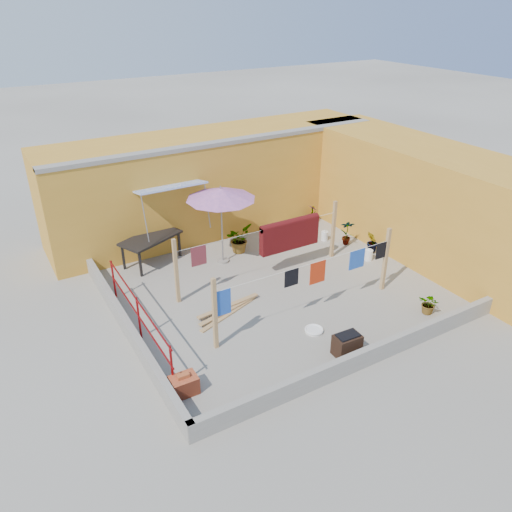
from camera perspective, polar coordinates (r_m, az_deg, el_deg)
name	(u,v)px	position (r m, az deg, el deg)	size (l,w,h in m)	color
ground	(276,290)	(13.53, 2.33, -3.89)	(80.00, 80.00, 0.00)	#9E998E
wall_back	(214,181)	(16.80, -4.82, 8.57)	(11.00, 3.27, 3.21)	#C2872A
wall_right	(422,199)	(15.99, 18.46, 6.18)	(2.40, 9.00, 3.20)	#C2872A
parapet_front	(366,357)	(11.12, 12.49, -11.18)	(8.30, 0.16, 0.44)	gray
parapet_left	(128,328)	(12.05, -14.41, -8.02)	(0.16, 7.30, 0.44)	gray
red_railing	(138,312)	(11.66, -13.33, -6.23)	(0.05, 4.20, 1.10)	maroon
clothesline_rig	(289,241)	(13.76, 3.78, 1.72)	(5.09, 2.35, 1.80)	tan
patio_umbrella	(221,194)	(14.07, -4.06, 7.05)	(2.10, 2.10, 2.38)	gray
outdoor_table	(151,239)	(14.87, -11.94, 1.87)	(1.99, 1.53, 0.84)	black
brick_stack	(184,385)	(10.34, -8.23, -14.36)	(0.54, 0.40, 0.47)	#B6462A
lumber_pile	(228,310)	(12.61, -3.24, -6.21)	(1.94, 0.78, 0.12)	tan
brazier	(347,344)	(11.32, 10.35, -9.92)	(0.61, 0.42, 0.53)	black
white_basin	(314,330)	(12.01, 6.64, -8.41)	(0.45, 0.45, 0.08)	white
water_jug_a	(369,255)	(15.32, 12.75, 0.12)	(0.24, 0.24, 0.38)	white
water_jug_b	(324,236)	(16.33, 7.83, 2.31)	(0.22, 0.22, 0.35)	white
green_hose	(299,224)	(17.35, 4.94, 3.61)	(0.56, 0.56, 0.08)	#19711F
plant_back_a	(239,239)	(15.34, -1.99, 1.99)	(0.78, 0.68, 0.87)	#1E611B
plant_back_b	(313,214)	(17.55, 6.49, 4.81)	(0.35, 0.35, 0.63)	#1E611B
plant_right_a	(347,232)	(16.05, 10.36, 2.69)	(0.44, 0.30, 0.84)	#1E611B
plant_right_b	(372,242)	(15.66, 13.16, 1.52)	(0.41, 0.33, 0.74)	#1E611B
plant_right_c	(429,304)	(13.16, 19.20, -5.20)	(0.49, 0.43, 0.55)	#1E611B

